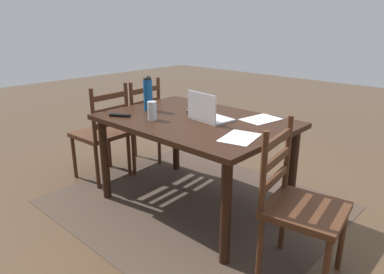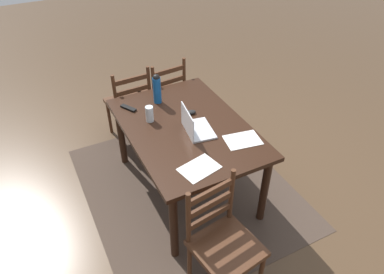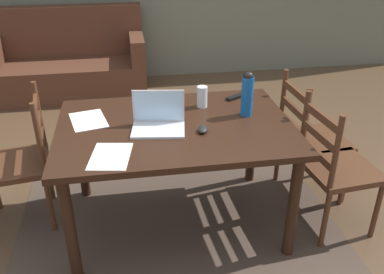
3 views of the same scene
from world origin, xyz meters
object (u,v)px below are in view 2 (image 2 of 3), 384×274
Objects in this scene: chair_right_near at (163,96)px; laptop at (194,126)px; dining_table at (186,134)px; chair_right_far at (129,104)px; water_bottle at (157,88)px; tv_remote at (128,108)px; chair_left_far at (223,243)px; drinking_glass at (150,114)px; computer_mouse at (191,112)px.

chair_right_near is 2.73× the size of laptop.
chair_right_far is (1.03, 0.20, -0.21)m from dining_table.
chair_right_far is 0.73m from water_bottle.
dining_table is 8.69× the size of tv_remote.
chair_right_far is 2.06m from chair_left_far.
chair_right_far reaches higher than tv_remote.
drinking_glass is 1.46× the size of computer_mouse.
chair_right_near reaches higher than drinking_glass.
chair_right_far is 0.64m from tv_remote.
chair_right_far is at bearing 90.02° from chair_right_near.
computer_mouse is at bearing 174.44° from chair_right_near.
computer_mouse is (1.18, -0.34, 0.32)m from chair_left_far.
water_bottle is (-0.55, 0.28, 0.46)m from chair_right_near.
computer_mouse is at bearing -149.42° from water_bottle.
chair_right_near is at bearing -166.02° from tv_remote.
chair_right_near is (1.03, -0.21, -0.21)m from dining_table.
water_bottle is at bearing -35.17° from drinking_glass.
chair_right_near is 0.93m from computer_mouse.
chair_left_far is 1.27m from computer_mouse.
chair_right_near is at bearing -89.98° from chair_right_far.
laptop is at bearing -168.55° from chair_right_far.
dining_table is 4.95× the size of water_bottle.
dining_table is at bearing 14.04° from laptop.
tv_remote is (0.34, 0.49, -0.01)m from computer_mouse.
computer_mouse is (-0.07, -0.38, -0.06)m from drinking_glass.
dining_table is 1.56× the size of chair_left_far.
laptop is 0.72m from tv_remote.
laptop is at bearing -170.76° from water_bottle.
computer_mouse is 0.59m from tv_remote.
water_bottle is (0.48, 0.07, 0.25)m from dining_table.
chair_right_near is 5.59× the size of tv_remote.
drinking_glass is at bearing 150.28° from chair_right_near.
laptop is 1.17× the size of water_bottle.
chair_right_far is 0.89m from drinking_glass.
chair_left_far is 1.02m from laptop.
dining_table is at bearing -171.85° from water_bottle.
dining_table is 10.09× the size of drinking_glass.
computer_mouse is (-0.87, 0.09, 0.32)m from chair_right_near.
chair_left_far is (-2.06, 0.01, 0.00)m from chair_right_far.
chair_right_far is at bearing -0.22° from chair_left_far.
computer_mouse is at bearing 116.18° from tv_remote.
chair_right_far is 9.50× the size of computer_mouse.
drinking_glass reaches higher than dining_table.
laptop is at bearing -14.47° from chair_left_far.
chair_right_near is 9.50× the size of computer_mouse.
chair_right_near is at bearing -29.72° from drinking_glass.
chair_left_far is at bearing 168.45° from chair_right_near.
dining_table is 0.62m from tv_remote.
laptop reaches higher than chair_left_far.
laptop is 0.28m from computer_mouse.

